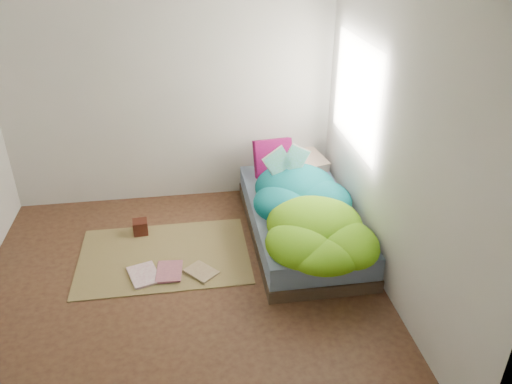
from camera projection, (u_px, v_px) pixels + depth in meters
ground at (181, 292)px, 4.31m from camera, size 3.50×3.50×0.00m
room_walls at (167, 112)px, 3.54m from camera, size 3.54×3.54×2.62m
bed at (301, 221)px, 5.02m from camera, size 1.00×2.00×0.34m
duvet at (308, 202)px, 4.66m from camera, size 0.96×1.84×0.34m
rug at (164, 256)px, 4.77m from camera, size 1.60×1.10×0.01m
pillow_floral at (297, 165)px, 5.60m from camera, size 0.72×0.57×0.14m
pillow_magenta at (273, 158)px, 5.43m from camera, size 0.42×0.17×0.41m
open_book at (287, 151)px, 4.96m from camera, size 0.42×0.17×0.25m
wooden_box at (140, 227)px, 5.07m from camera, size 0.15×0.15×0.14m
floor_book_a at (131, 279)px, 4.43m from camera, size 0.33×0.39×0.03m
floor_book_b at (156, 272)px, 4.51m from camera, size 0.26×0.33×0.03m
floor_book_c at (193, 277)px, 4.45m from camera, size 0.34×0.34×0.02m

